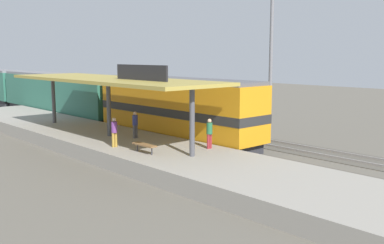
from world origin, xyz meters
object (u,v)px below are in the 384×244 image
(platform_bench, at_px, (144,145))
(person_boarding, at_px, (135,123))
(person_walking, at_px, (114,131))
(light_mast, at_px, (272,26))
(locomotive, at_px, (176,109))
(person_waiting, at_px, (209,132))
(passenger_carriage_front, at_px, (58,94))

(platform_bench, distance_m, person_boarding, 4.60)
(person_walking, relative_size, person_boarding, 1.00)
(light_mast, distance_m, person_boarding, 13.41)
(light_mast, bearing_deg, locomotive, 164.05)
(person_boarding, bearing_deg, person_waiting, -77.89)
(platform_bench, height_order, locomotive, locomotive)
(platform_bench, relative_size, locomotive, 0.12)
(person_waiting, distance_m, person_boarding, 5.65)
(person_waiting, bearing_deg, person_walking, 132.73)
(locomotive, height_order, person_walking, locomotive)
(passenger_carriage_front, relative_size, person_boarding, 11.70)
(platform_bench, xyz_separation_m, locomotive, (6.00, 4.41, 1.07))
(locomotive, distance_m, passenger_carriage_front, 18.00)
(locomotive, bearing_deg, passenger_carriage_front, 90.00)
(passenger_carriage_front, relative_size, person_walking, 11.70)
(locomotive, relative_size, person_boarding, 8.44)
(platform_bench, xyz_separation_m, person_boarding, (2.24, 3.98, 0.51))
(light_mast, xyz_separation_m, person_boarding, (-11.56, 1.80, -6.54))
(locomotive, height_order, person_boarding, locomotive)
(platform_bench, distance_m, person_waiting, 3.79)
(platform_bench, distance_m, locomotive, 7.52)
(person_walking, height_order, person_boarding, same)
(locomotive, xyz_separation_m, person_walking, (-6.29, -1.93, -0.56))
(platform_bench, bearing_deg, person_boarding, 60.66)
(locomotive, relative_size, person_walking, 8.44)
(platform_bench, xyz_separation_m, person_walking, (-0.29, 2.48, 0.51))
(person_walking, bearing_deg, platform_bench, -83.29)
(person_walking, bearing_deg, locomotive, 17.04)
(locomotive, bearing_deg, person_walking, -162.96)
(person_waiting, height_order, person_walking, same)
(person_boarding, bearing_deg, person_walking, -149.29)
(platform_bench, bearing_deg, locomotive, 36.30)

